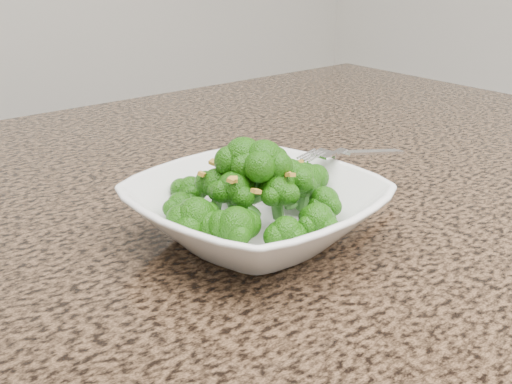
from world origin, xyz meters
TOP-DOWN VIEW (x-y plane):
  - granite_counter at (0.00, 0.30)m, footprint 1.64×1.04m
  - bowl at (0.03, 0.20)m, footprint 0.26×0.26m
  - broccoli_pile at (0.03, 0.20)m, footprint 0.21×0.21m
  - garlic_topping at (0.03, 0.20)m, footprint 0.12×0.12m
  - fork at (0.16, 0.21)m, footprint 0.19×0.05m

SIDE VIEW (x-z plane):
  - granite_counter at x=0.00m, z-range 0.87..0.90m
  - bowl at x=0.03m, z-range 0.90..0.96m
  - fork at x=0.16m, z-range 0.96..0.97m
  - broccoli_pile at x=0.03m, z-range 0.96..1.02m
  - garlic_topping at x=0.03m, z-range 1.02..1.03m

